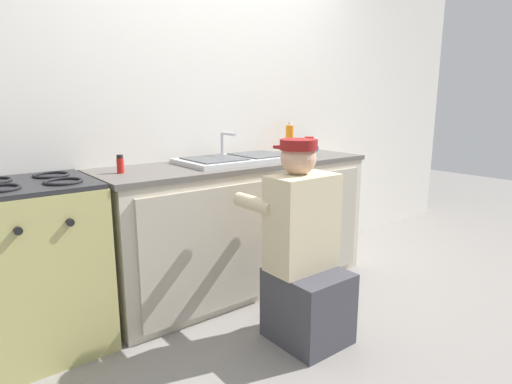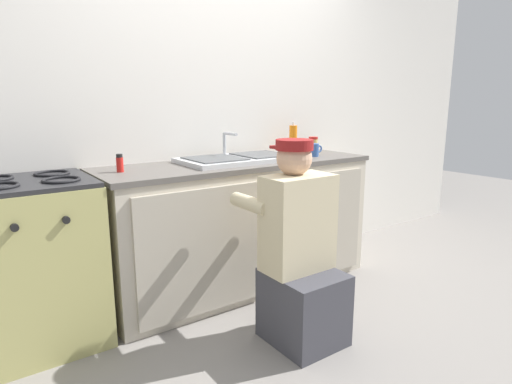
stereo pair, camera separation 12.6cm
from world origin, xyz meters
name	(u,v)px [view 2 (the right image)]	position (x,y,z in m)	size (l,w,h in m)	color
ground_plane	(265,299)	(0.00, 0.00, 0.00)	(12.00, 12.00, 0.00)	gray
back_wall	(213,108)	(0.00, 0.65, 1.25)	(6.00, 0.10, 2.50)	silver
counter_cabinet	(240,227)	(0.00, 0.29, 0.43)	(1.89, 0.62, 0.86)	beige
countertop	(239,164)	(0.00, 0.30, 0.88)	(1.93, 0.62, 0.03)	#5B5651
sink_double_basin	(239,159)	(0.00, 0.30, 0.92)	(0.80, 0.44, 0.19)	silver
stove_range	(37,263)	(-1.29, 0.30, 0.45)	(0.62, 0.62, 0.92)	tan
plumber_person	(300,259)	(-0.12, -0.48, 0.46)	(0.42, 0.61, 1.10)	#3F3F47
spice_bottle_red	(120,163)	(-0.81, 0.32, 0.95)	(0.04, 0.04, 0.10)	red
coffee_mug	(314,150)	(0.60, 0.20, 0.94)	(0.13, 0.08, 0.09)	#335699
condiment_jar	(313,145)	(0.73, 0.36, 0.96)	(0.07, 0.07, 0.13)	#DBB760
soap_bottle_orange	(293,139)	(0.56, 0.40, 1.01)	(0.06, 0.06, 0.25)	orange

